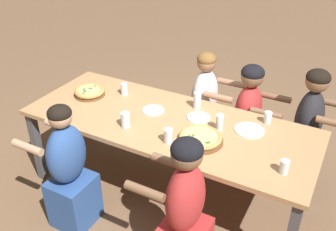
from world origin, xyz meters
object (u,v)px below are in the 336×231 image
at_px(empty_plate_b, 249,130).
at_px(drinking_glass_c, 124,90).
at_px(pizza_board_main, 90,92).
at_px(drinking_glass_e, 197,100).
at_px(drinking_glass_b, 284,167).
at_px(empty_plate_c, 199,117).
at_px(diner_far_center, 204,111).
at_px(drinking_glass_g, 268,118).
at_px(diner_near_midleft, 69,173).
at_px(drinking_glass_a, 168,137).
at_px(empty_plate_a, 153,110).
at_px(pizza_board_second, 200,138).
at_px(diner_far_right, 306,135).
at_px(diner_far_midright, 247,122).
at_px(drinking_glass_d, 126,121).
at_px(diner_near_midright, 184,216).
at_px(drinking_glass_f, 219,123).

bearing_deg(empty_plate_b, drinking_glass_c, 177.76).
xyz_separation_m(pizza_board_main, drinking_glass_e, (0.99, 0.27, 0.04)).
bearing_deg(drinking_glass_b, empty_plate_c, 154.69).
xyz_separation_m(empty_plate_b, diner_far_center, (-0.61, 0.52, -0.26)).
bearing_deg(drinking_glass_g, diner_near_midleft, -139.87).
bearing_deg(diner_far_center, empty_plate_c, 17.59).
relative_size(empty_plate_b, drinking_glass_a, 2.02).
relative_size(empty_plate_a, drinking_glass_b, 1.87).
height_order(empty_plate_b, diner_far_center, diner_far_center).
relative_size(pizza_board_second, empty_plate_c, 1.78).
relative_size(empty_plate_b, diner_near_midleft, 0.21).
relative_size(drinking_glass_a, diner_far_right, 0.10).
bearing_deg(diner_far_midright, empty_plate_b, 17.26).
distance_m(diner_near_midleft, diner_far_right, 2.09).
bearing_deg(drinking_glass_d, diner_near_midright, -30.41).
height_order(drinking_glass_a, drinking_glass_d, drinking_glass_d).
distance_m(pizza_board_main, diner_far_center, 1.15).
distance_m(empty_plate_c, drinking_glass_g, 0.57).
distance_m(drinking_glass_f, diner_far_midright, 0.70).
relative_size(pizza_board_main, pizza_board_second, 0.80).
relative_size(diner_near_midright, diner_far_midright, 1.05).
bearing_deg(empty_plate_b, drinking_glass_a, -137.52).
bearing_deg(drinking_glass_d, diner_far_midright, 51.76).
bearing_deg(drinking_glass_d, drinking_glass_b, 1.20).
xyz_separation_m(pizza_board_second, drinking_glass_g, (0.38, 0.52, 0.01)).
relative_size(drinking_glass_c, drinking_glass_e, 0.76).
bearing_deg(diner_far_center, drinking_glass_a, 6.78).
relative_size(empty_plate_b, drinking_glass_d, 1.81).
distance_m(drinking_glass_f, drinking_glass_g, 0.43).
distance_m(drinking_glass_a, diner_far_midright, 1.08).
bearing_deg(drinking_glass_e, diner_near_midright, -69.32).
distance_m(empty_plate_c, diner_far_midright, 0.66).
xyz_separation_m(pizza_board_second, empty_plate_c, (-0.16, 0.31, -0.02)).
bearing_deg(diner_far_midright, drinking_glass_f, -5.46).
height_order(drinking_glass_a, drinking_glass_c, drinking_glass_a).
bearing_deg(diner_far_midright, drinking_glass_e, -44.36).
distance_m(drinking_glass_c, diner_far_midright, 1.22).
xyz_separation_m(drinking_glass_g, diner_far_right, (0.29, 0.33, -0.27)).
height_order(diner_near_midright, diner_far_right, diner_far_right).
relative_size(drinking_glass_d, drinking_glass_e, 0.89).
xyz_separation_m(pizza_board_second, diner_near_midright, (0.14, -0.55, -0.26)).
relative_size(diner_near_midleft, diner_far_right, 0.95).
height_order(pizza_board_second, diner_far_center, diner_far_center).
height_order(pizza_board_main, empty_plate_c, pizza_board_main).
distance_m(drinking_glass_c, diner_far_right, 1.72).
bearing_deg(empty_plate_c, empty_plate_b, 1.95).
height_order(drinking_glass_e, drinking_glass_g, drinking_glass_e).
height_order(empty_plate_a, diner_near_midright, diner_near_midright).
distance_m(diner_near_midright, diner_far_midright, 1.40).
height_order(drinking_glass_e, diner_far_center, diner_far_center).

